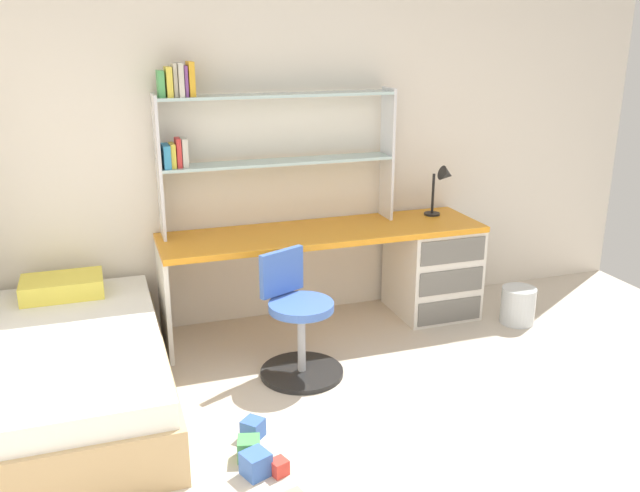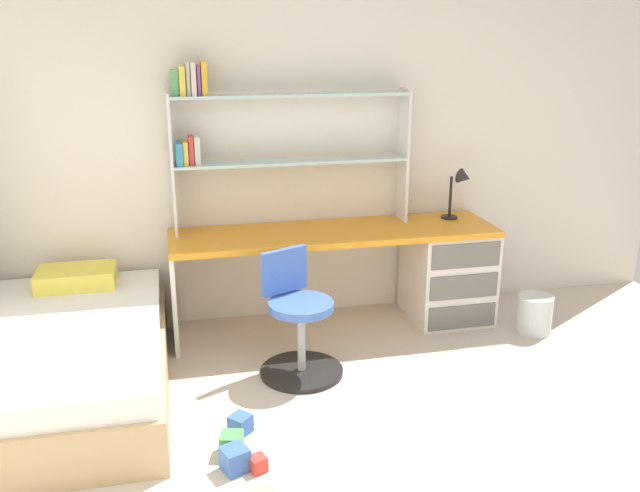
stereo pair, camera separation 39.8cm
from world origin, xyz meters
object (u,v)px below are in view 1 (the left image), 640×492
toy_block_blue_0 (253,428)px  toy_block_red_4 (279,467)px  waste_bin (518,305)px  swivel_chair (298,328)px  toy_block_blue_5 (256,464)px  bookshelf_hutch (250,132)px  toy_block_green_1 (249,449)px  desk (403,263)px  bed_platform (65,373)px  desk_lamp (443,182)px

toy_block_blue_0 → toy_block_red_4: bearing=-82.4°
waste_bin → swivel_chair: bearing=-172.9°
toy_block_blue_5 → bookshelf_hutch: bearing=76.4°
waste_bin → toy_block_green_1: waste_bin is taller
desk → toy_block_red_4: desk is taller
bed_platform → toy_block_blue_5: size_ratio=15.23×
swivel_chair → toy_block_red_4: 1.06m
swivel_chair → toy_block_green_1: (-0.50, -0.77, -0.25)m
toy_block_green_1 → toy_block_red_4: toy_block_green_1 is taller
bed_platform → toy_block_blue_0: 1.13m
desk_lamp → toy_block_red_4: (-1.74, -1.65, -0.94)m
waste_bin → toy_block_blue_5: (-2.25, -1.13, -0.08)m
swivel_chair → toy_block_red_4: bearing=-112.3°
bed_platform → toy_block_blue_0: (0.93, -0.62, -0.17)m
swivel_chair → toy_block_red_4: size_ratio=10.02×
waste_bin → toy_block_blue_0: waste_bin is taller
toy_block_green_1 → toy_block_red_4: size_ratio=1.42×
toy_block_blue_0 → toy_block_blue_5: 0.32m
toy_block_green_1 → bed_platform: bearing=137.4°
desk → bed_platform: desk is taller
toy_block_red_4 → bookshelf_hutch: bearing=80.0°
desk_lamp → toy_block_green_1: 2.54m
swivel_chair → toy_block_blue_5: size_ratio=6.43×
toy_block_blue_0 → toy_block_red_4: (0.05, -0.35, -0.01)m
bookshelf_hutch → toy_block_blue_5: 2.23m
desk → bookshelf_hutch: (-1.08, 0.19, 0.99)m
desk → toy_block_blue_5: desk is taller
desk → bookshelf_hutch: bearing=170.1°
toy_block_blue_0 → toy_block_blue_5: toy_block_blue_5 is taller
desk_lamp → toy_block_red_4: 2.58m
bookshelf_hutch → swivel_chair: (0.08, -0.81, -1.10)m
swivel_chair → bed_platform: (-1.36, 0.02, -0.08)m
desk → bed_platform: bearing=-165.9°
toy_block_green_1 → toy_block_blue_5: (0.00, -0.14, 0.01)m
desk_lamp → toy_block_blue_0: size_ratio=3.76×
swivel_chair → waste_bin: size_ratio=2.86×
toy_block_red_4 → bed_platform: bearing=135.2°
desk → toy_block_red_4: (-1.40, -1.57, -0.37)m
bookshelf_hutch → bed_platform: bearing=-148.6°
toy_block_green_1 → waste_bin: bearing=23.7°
desk → swivel_chair: 1.19m
bookshelf_hutch → toy_block_blue_0: (-0.36, -1.41, -1.35)m
waste_bin → toy_block_green_1: (-2.25, -0.99, -0.08)m
bookshelf_hutch → swivel_chair: bearing=-84.5°
bookshelf_hutch → swivel_chair: 1.37m
waste_bin → toy_block_red_4: size_ratio=3.50×
desk → toy_block_green_1: desk is taller
swivel_chair → toy_block_green_1: 0.95m
bookshelf_hutch → bed_platform: size_ratio=0.90×
swivel_chair → bed_platform: size_ratio=0.42×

